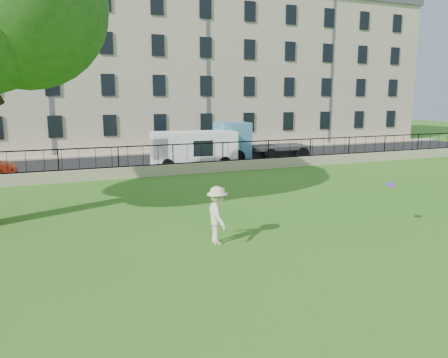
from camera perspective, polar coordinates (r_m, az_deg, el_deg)
name	(u,v)px	position (r m, az deg, el deg)	size (l,w,h in m)	color
ground	(278,237)	(13.83, 7.13, -7.52)	(120.00, 120.00, 0.00)	#2D741B
retaining_wall	(173,170)	(24.63, -6.64, 1.24)	(50.00, 0.40, 0.60)	tan
iron_railing	(173,154)	(24.51, -6.68, 3.21)	(50.00, 0.05, 1.13)	black
street	(154,163)	(29.18, -9.13, 2.05)	(60.00, 9.00, 0.01)	black
sidewalk	(138,153)	(34.21, -11.14, 3.33)	(60.00, 1.40, 0.12)	tan
building_row	(122,66)	(39.61, -13.16, 14.16)	(56.40, 10.40, 13.80)	#C1B79A
man	(218,215)	(12.92, -0.85, -4.74)	(1.11, 0.64, 1.73)	beige
frisbee	(390,185)	(15.01, 20.88, -0.71)	(0.27, 0.27, 0.03)	#6724CE
white_van	(194,149)	(27.37, -4.00, 3.90)	(5.21, 2.03, 2.19)	white
blue_truck	(261,141)	(30.29, 4.90, 4.97)	(6.32, 2.24, 2.65)	#4E8BB8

